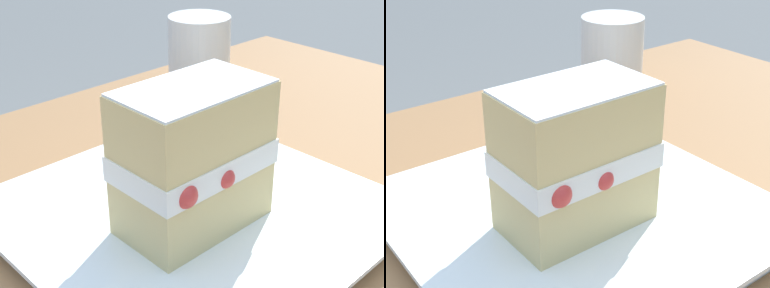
{
  "view_description": "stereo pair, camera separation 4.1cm",
  "coord_description": "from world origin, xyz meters",
  "views": [
    {
      "loc": [
        0.12,
        0.02,
        1.01
      ],
      "look_at": [
        -0.13,
        -0.24,
        0.83
      ],
      "focal_mm": 51.82,
      "sensor_mm": 36.0,
      "label": 1
    },
    {
      "loc": [
        0.09,
        0.05,
        1.01
      ],
      "look_at": [
        -0.13,
        -0.24,
        0.83
      ],
      "focal_mm": 51.82,
      "sensor_mm": 36.0,
      "label": 2
    }
  ],
  "objects": [
    {
      "name": "dessert_plate",
      "position": [
        -0.13,
        -0.24,
        0.77
      ],
      "size": [
        0.27,
        0.27,
        0.02
      ],
      "color": "white",
      "rests_on": "patio_table"
    },
    {
      "name": "cake_slice",
      "position": [
        -0.11,
        -0.23,
        0.83
      ],
      "size": [
        0.11,
        0.07,
        0.11
      ],
      "color": "#E0C17A",
      "rests_on": "dessert_plate"
    },
    {
      "name": "coffee_cup",
      "position": [
        -0.34,
        -0.45,
        0.81
      ],
      "size": [
        0.08,
        0.08,
        0.09
      ],
      "color": "silver",
      "rests_on": "patio_table"
    }
  ]
}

